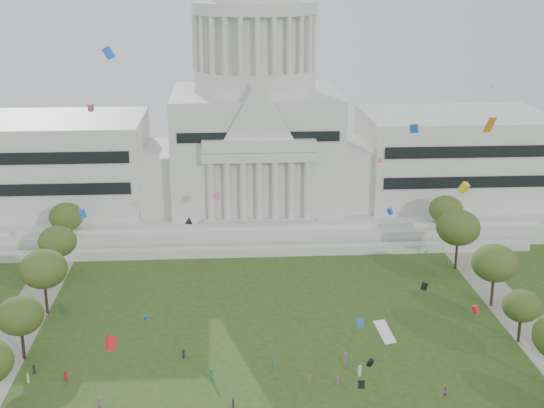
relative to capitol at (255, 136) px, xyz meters
name	(u,v)px	position (x,y,z in m)	size (l,w,h in m)	color
capitol	(255,136)	(0.00, 0.00, 0.00)	(160.00, 64.50, 91.30)	silver
row_tree_l_3	(20,316)	(-44.09, -79.67, -14.09)	(8.12, 8.12, 11.55)	black
row_tree_r_3	(522,306)	(44.40, -79.10, -15.21)	(7.01, 7.01, 9.98)	black
row_tree_l_4	(43,269)	(-44.08, -61.17, -12.90)	(9.29, 9.29, 13.21)	black
row_tree_r_4	(495,263)	(44.76, -63.55, -13.01)	(9.19, 9.19, 13.06)	black
row_tree_l_5	(58,242)	(-45.22, -42.58, -13.88)	(8.33, 8.33, 11.85)	black
row_tree_r_5	(458,228)	(43.49, -43.40, -12.37)	(9.82, 9.82, 13.96)	black
row_tree_l_6	(66,217)	(-46.87, -24.45, -14.02)	(8.19, 8.19, 11.64)	black
row_tree_r_6	(446,210)	(45.96, -25.46, -13.79)	(8.42, 8.42, 11.97)	black
person_2	(446,392)	(25.81, -96.65, -21.44)	(0.83, 0.51, 1.71)	#994C8C
kite_swarm	(317,247)	(4.01, -103.04, 5.85)	(82.11, 106.58, 67.18)	white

